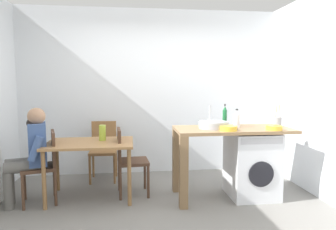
% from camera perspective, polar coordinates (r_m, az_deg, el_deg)
% --- Properties ---
extents(ground_plane, '(5.46, 5.46, 0.00)m').
position_cam_1_polar(ground_plane, '(3.67, -1.39, -18.11)').
color(ground_plane, slate).
extents(wall_back, '(4.60, 0.10, 2.70)m').
position_cam_1_polar(wall_back, '(5.09, -3.38, 4.33)').
color(wall_back, silver).
rests_on(wall_back, ground_plane).
extents(dining_table, '(1.10, 0.76, 0.74)m').
position_cam_1_polar(dining_table, '(4.08, -14.39, -6.27)').
color(dining_table, '#9E7042').
rests_on(dining_table, ground_plane).
extents(chair_person_seat, '(0.49, 0.49, 0.90)m').
position_cam_1_polar(chair_person_seat, '(4.15, -22.10, -8.27)').
color(chair_person_seat, '#4C3323').
rests_on(chair_person_seat, ground_plane).
extents(chair_opposite, '(0.43, 0.43, 0.90)m').
position_cam_1_polar(chair_opposite, '(4.12, -7.63, -7.95)').
color(chair_opposite, '#4C3323').
rests_on(chair_opposite, ground_plane).
extents(chair_spare_by_wall, '(0.41, 0.41, 0.90)m').
position_cam_1_polar(chair_spare_by_wall, '(4.85, -11.99, -5.90)').
color(chair_spare_by_wall, olive).
rests_on(chair_spare_by_wall, ground_plane).
extents(seated_person, '(0.55, 0.54, 1.20)m').
position_cam_1_polar(seated_person, '(4.11, -24.44, -6.14)').
color(seated_person, '#595651').
rests_on(seated_person, ground_plane).
extents(kitchen_counter, '(1.50, 0.68, 0.92)m').
position_cam_1_polar(kitchen_counter, '(3.99, 9.21, -4.73)').
color(kitchen_counter, olive).
rests_on(kitchen_counter, ground_plane).
extents(washing_machine, '(0.60, 0.61, 0.86)m').
position_cam_1_polar(washing_machine, '(4.21, 15.41, -8.91)').
color(washing_machine, silver).
rests_on(washing_machine, ground_plane).
extents(sink_basin, '(0.38, 0.38, 0.09)m').
position_cam_1_polar(sink_basin, '(3.94, 8.54, -1.84)').
color(sink_basin, '#9EA0A5').
rests_on(sink_basin, kitchen_counter).
extents(tap, '(0.02, 0.02, 0.28)m').
position_cam_1_polar(tap, '(4.10, 7.88, -0.19)').
color(tap, '#B2B2B7').
rests_on(tap, kitchen_counter).
extents(bottle_tall_green, '(0.06, 0.06, 0.30)m').
position_cam_1_polar(bottle_tall_green, '(4.16, 10.61, -0.22)').
color(bottle_tall_green, '#19592D').
rests_on(bottle_tall_green, kitchen_counter).
extents(bottle_squat_brown, '(0.08, 0.08, 0.24)m').
position_cam_1_polar(bottle_squat_brown, '(4.09, 12.77, -0.73)').
color(bottle_squat_brown, silver).
rests_on(bottle_squat_brown, kitchen_counter).
extents(mixing_bowl, '(0.21, 0.21, 0.06)m').
position_cam_1_polar(mixing_bowl, '(3.79, 11.28, -2.39)').
color(mixing_bowl, gold).
rests_on(mixing_bowl, kitchen_counter).
extents(utensil_crock, '(0.11, 0.11, 0.30)m').
position_cam_1_polar(utensil_crock, '(4.31, 19.88, -1.14)').
color(utensil_crock, gray).
rests_on(utensil_crock, kitchen_counter).
extents(colander, '(0.20, 0.20, 0.06)m').
position_cam_1_polar(colander, '(3.99, 19.30, -2.22)').
color(colander, gold).
rests_on(colander, kitchen_counter).
extents(vase, '(0.09, 0.09, 0.21)m').
position_cam_1_polar(vase, '(4.13, -12.22, -3.27)').
color(vase, '#A8C63D').
rests_on(vase, dining_table).
extents(scissors, '(0.15, 0.06, 0.01)m').
position_cam_1_polar(scissors, '(3.91, 11.92, -2.57)').
color(scissors, '#B2B2B7').
rests_on(scissors, kitchen_counter).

